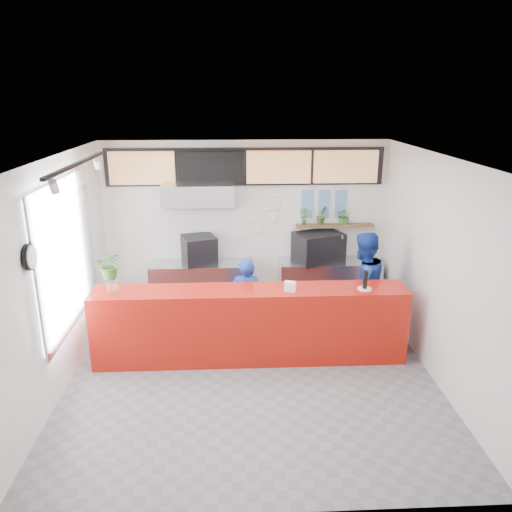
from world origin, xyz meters
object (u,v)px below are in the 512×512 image
(staff_right, at_px, (362,286))
(pepper_mill, at_px, (365,280))
(panini_oven, at_px, (199,250))
(espresso_machine, at_px, (318,247))
(staff_center, at_px, (246,302))
(service_counter, at_px, (250,324))

(staff_right, height_order, pepper_mill, staff_right)
(panini_oven, height_order, espresso_machine, espresso_machine)
(espresso_machine, xyz_separation_m, staff_center, (-1.33, -1.31, -0.46))
(staff_center, height_order, staff_right, staff_right)
(panini_oven, xyz_separation_m, staff_center, (0.78, -1.31, -0.44))
(espresso_machine, height_order, pepper_mill, espresso_machine)
(staff_right, relative_size, pepper_mill, 6.61)
(espresso_machine, bearing_deg, staff_right, -88.24)
(staff_center, distance_m, staff_right, 1.84)
(staff_right, distance_m, pepper_mill, 0.80)
(espresso_machine, bearing_deg, pepper_mill, -100.77)
(espresso_machine, height_order, staff_right, staff_right)
(staff_right, bearing_deg, panini_oven, -52.29)
(pepper_mill, bearing_deg, espresso_machine, 100.41)
(service_counter, xyz_separation_m, espresso_machine, (1.28, 1.80, 0.61))
(panini_oven, bearing_deg, staff_center, -76.66)
(panini_oven, relative_size, pepper_mill, 2.05)
(panini_oven, height_order, staff_center, staff_center)
(pepper_mill, bearing_deg, staff_right, 77.40)
(service_counter, height_order, staff_center, staff_center)
(service_counter, distance_m, espresso_machine, 2.29)
(espresso_machine, xyz_separation_m, staff_right, (0.50, -1.18, -0.29))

